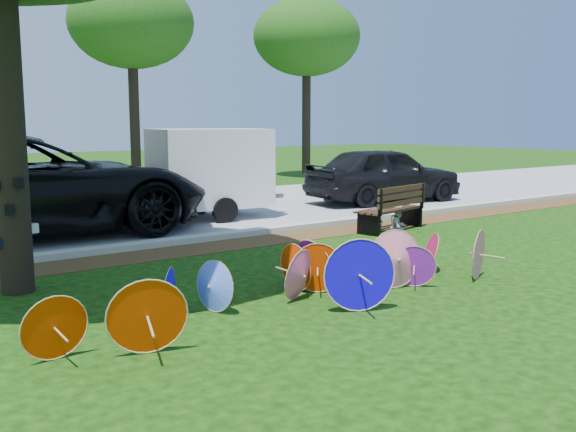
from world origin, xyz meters
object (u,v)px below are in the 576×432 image
at_px(dark_pickup, 384,174).
at_px(black_van, 23,186).
at_px(person_right, 399,205).
at_px(parasol_pile, 324,273).
at_px(cargo_trailer, 211,168).
at_px(park_bench, 389,208).
at_px(person_left, 376,208).

bearing_deg(dark_pickup, black_van, 95.01).
distance_m(black_van, person_right, 7.91).
relative_size(parasol_pile, cargo_trailer, 2.54).
distance_m(park_bench, person_right, 0.35).
distance_m(black_van, park_bench, 7.63).
bearing_deg(park_bench, black_van, 138.37).
xyz_separation_m(black_van, person_right, (6.99, -3.68, -0.53)).
bearing_deg(person_right, dark_pickup, 32.86).
bearing_deg(person_right, person_left, 163.18).
xyz_separation_m(dark_pickup, person_right, (-3.04, -3.58, -0.30)).
relative_size(black_van, person_left, 7.56).
xyz_separation_m(person_left, person_right, (0.70, 0.00, 0.02)).
distance_m(parasol_pile, park_bench, 5.84).
relative_size(parasol_pile, black_van, 0.90).
relative_size(park_bench, person_left, 1.87).
bearing_deg(cargo_trailer, park_bench, -52.11).
bearing_deg(dark_pickup, cargo_trailer, 93.93).
distance_m(dark_pickup, person_left, 5.18).
bearing_deg(park_bench, person_right, -4.17).
xyz_separation_m(black_van, cargo_trailer, (4.35, 0.06, 0.19)).
height_order(park_bench, person_right, person_right).
bearing_deg(person_right, black_van, 135.41).
distance_m(cargo_trailer, person_left, 4.28).
distance_m(dark_pickup, person_right, 4.70).
distance_m(person_left, person_right, 0.70).
relative_size(parasol_pile, park_bench, 3.65).
relative_size(parasol_pile, dark_pickup, 1.42).
bearing_deg(black_van, cargo_trailer, -87.59).
bearing_deg(park_bench, cargo_trailer, 108.77).
bearing_deg(dark_pickup, person_left, 139.35).
xyz_separation_m(parasol_pile, person_left, (4.31, 3.57, 0.12)).
bearing_deg(dark_pickup, park_bench, 142.56).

